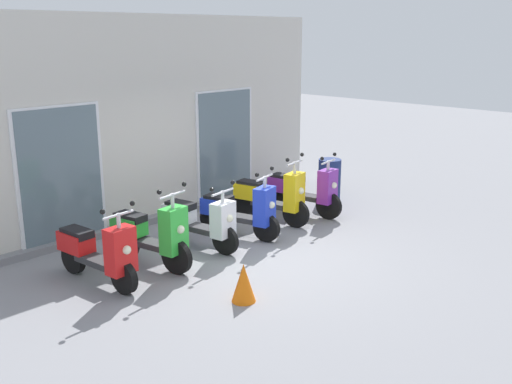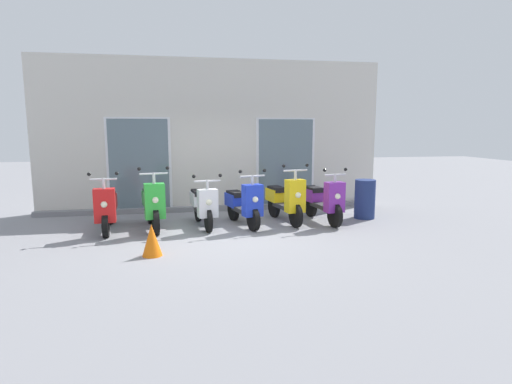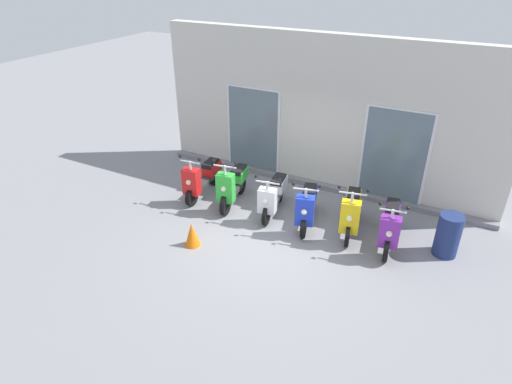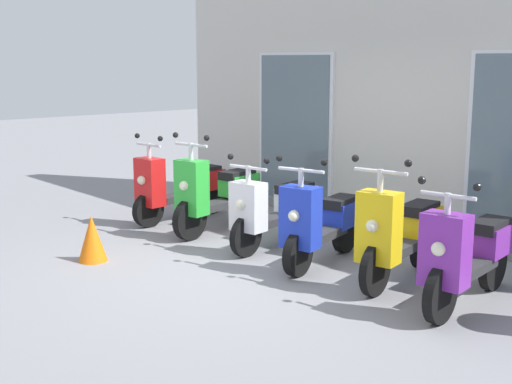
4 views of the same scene
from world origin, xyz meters
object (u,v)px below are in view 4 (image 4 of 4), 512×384
traffic_cone (92,238)px  scooter_red (179,187)px  scooter_yellow (400,232)px  scooter_purple (469,254)px  scooter_blue (322,222)px  scooter_white (274,208)px  scooter_green (216,194)px

traffic_cone → scooter_red: bearing=118.0°
scooter_yellow → traffic_cone: (-2.69, -1.94, -0.26)m
scooter_red → scooter_purple: 4.50m
scooter_blue → traffic_cone: scooter_blue is taller
scooter_red → scooter_white: (1.89, 0.04, 0.00)m
traffic_cone → scooter_blue: bearing=45.9°
scooter_green → scooter_yellow: bearing=2.5°
scooter_yellow → scooter_purple: (0.82, -0.09, -0.03)m
scooter_white → scooter_yellow: size_ratio=0.96×
scooter_white → scooter_purple: 2.60m
scooter_red → scooter_white: 1.89m
scooter_blue → traffic_cone: (-1.75, -1.81, -0.21)m
scooter_green → scooter_blue: 1.86m
scooter_blue → scooter_yellow: 0.94m
scooter_yellow → traffic_cone: size_ratio=3.05×
scooter_yellow → traffic_cone: scooter_yellow is taller
traffic_cone → scooter_green: bearing=93.2°
scooter_yellow → scooter_purple: bearing=-6.3°
scooter_blue → scooter_purple: scooter_blue is taller
scooter_green → scooter_white: (1.01, 0.08, -0.03)m
scooter_green → traffic_cone: bearing=-86.8°
scooter_blue → scooter_yellow: size_ratio=0.95×
scooter_purple → scooter_white: bearing=179.0°
scooter_white → traffic_cone: 2.11m
scooter_yellow → scooter_blue: bearing=-172.3°
scooter_red → traffic_cone: bearing=-62.0°
scooter_green → scooter_purple: (3.61, 0.03, -0.02)m
scooter_yellow → scooter_purple: 0.83m
scooter_purple → traffic_cone: (-3.51, -1.85, -0.23)m
scooter_yellow → scooter_white: bearing=-178.6°
scooter_green → traffic_cone: size_ratio=2.98×
scooter_red → traffic_cone: scooter_red is taller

